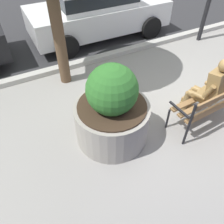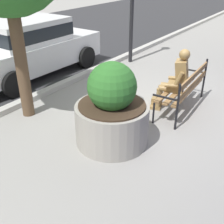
# 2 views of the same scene
# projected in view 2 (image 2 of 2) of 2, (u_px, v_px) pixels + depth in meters

# --- Properties ---
(ground_plane) EXTENTS (80.00, 80.00, 0.00)m
(ground_plane) POSITION_uv_depth(u_px,v_px,m) (171.00, 110.00, 6.24)
(ground_plane) COLOR gray
(curb_stone) EXTENTS (60.00, 0.20, 0.12)m
(curb_stone) POSITION_uv_depth(u_px,v_px,m) (72.00, 80.00, 7.68)
(curb_stone) COLOR #B2AFA8
(curb_stone) RESTS_ON ground
(park_bench) EXTENTS (1.82, 0.62, 0.95)m
(park_bench) POSITION_uv_depth(u_px,v_px,m) (185.00, 87.00, 6.01)
(park_bench) COLOR olive
(park_bench) RESTS_ON ground
(bronze_statue_seated) EXTENTS (0.61, 0.87, 1.37)m
(bronze_statue_seated) POSITION_uv_depth(u_px,v_px,m) (174.00, 81.00, 5.96)
(bronze_statue_seated) COLOR olive
(bronze_statue_seated) RESTS_ON ground
(concrete_planter) EXTENTS (1.29, 1.29, 1.49)m
(concrete_planter) POSITION_uv_depth(u_px,v_px,m) (112.00, 112.00, 4.88)
(concrete_planter) COLOR gray
(concrete_planter) RESTS_ON ground
(parked_car_white) EXTENTS (4.12, 1.96, 1.56)m
(parked_car_white) POSITION_uv_depth(u_px,v_px,m) (29.00, 46.00, 7.83)
(parked_car_white) COLOR silver
(parked_car_white) RESTS_ON ground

